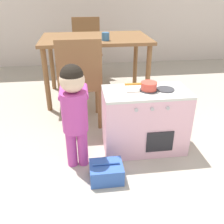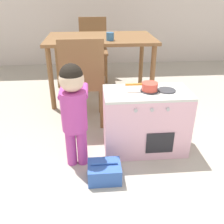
{
  "view_description": "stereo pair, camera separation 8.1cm",
  "coord_description": "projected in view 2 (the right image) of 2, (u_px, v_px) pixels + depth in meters",
  "views": [
    {
      "loc": [
        -0.47,
        -0.7,
        1.27
      ],
      "look_at": [
        -0.25,
        1.01,
        0.4
      ],
      "focal_mm": 40.0,
      "sensor_mm": 36.0,
      "label": 1
    },
    {
      "loc": [
        -0.39,
        -0.71,
        1.27
      ],
      "look_at": [
        -0.25,
        1.01,
        0.4
      ],
      "focal_mm": 40.0,
      "sensor_mm": 36.0,
      "label": 2
    }
  ],
  "objects": [
    {
      "name": "dining_chair_near",
      "position": [
        83.0,
        80.0,
        2.37
      ],
      "size": [
        0.4,
        0.4,
        0.87
      ],
      "color": "brown",
      "rests_on": "ground_plane"
    },
    {
      "name": "dining_table",
      "position": [
        101.0,
        45.0,
        2.94
      ],
      "size": [
        1.25,
        0.79,
        0.74
      ],
      "color": "brown",
      "rests_on": "ground_plane"
    },
    {
      "name": "toy_basket",
      "position": [
        104.0,
        172.0,
        1.81
      ],
      "size": [
        0.24,
        0.19,
        0.15
      ],
      "color": "#335BB2",
      "rests_on": "ground_plane"
    },
    {
      "name": "toy_pot",
      "position": [
        149.0,
        86.0,
        1.93
      ],
      "size": [
        0.26,
        0.13,
        0.06
      ],
      "color": "#E04C3D",
      "rests_on": "play_kitchen"
    },
    {
      "name": "play_kitchen",
      "position": [
        145.0,
        121.0,
        2.07
      ],
      "size": [
        0.68,
        0.37,
        0.54
      ],
      "color": "#EAB2C6",
      "rests_on": "ground_plane"
    },
    {
      "name": "child_figure",
      "position": [
        73.0,
        104.0,
        1.78
      ],
      "size": [
        0.21,
        0.33,
        0.82
      ],
      "color": "#BC429E",
      "rests_on": "ground_plane"
    },
    {
      "name": "cup_on_table",
      "position": [
        110.0,
        36.0,
        2.69
      ],
      "size": [
        0.08,
        0.08,
        0.09
      ],
      "color": "teal",
      "rests_on": "dining_table"
    },
    {
      "name": "dining_chair_far",
      "position": [
        93.0,
        47.0,
        3.63
      ],
      "size": [
        0.4,
        0.4,
        0.87
      ],
      "rotation": [
        0.0,
        0.0,
        3.14
      ],
      "color": "brown",
      "rests_on": "ground_plane"
    }
  ]
}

